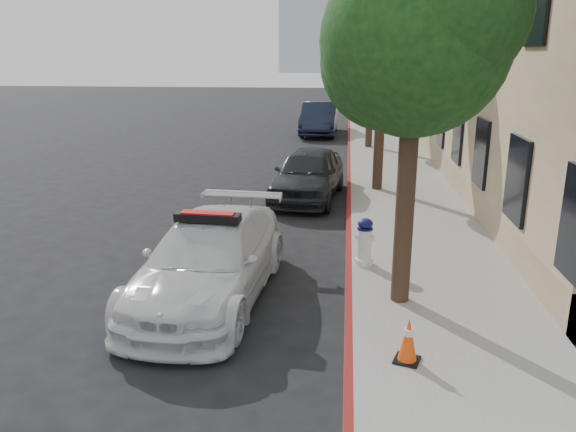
% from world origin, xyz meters
% --- Properties ---
extents(ground, '(120.00, 120.00, 0.00)m').
position_xyz_m(ground, '(0.00, 0.00, 0.00)').
color(ground, black).
rests_on(ground, ground).
extents(sidewalk, '(3.20, 50.00, 0.15)m').
position_xyz_m(sidewalk, '(3.60, 10.00, 0.07)').
color(sidewalk, gray).
rests_on(sidewalk, ground).
extents(curb_strip, '(0.12, 50.00, 0.15)m').
position_xyz_m(curb_strip, '(2.06, 10.00, 0.07)').
color(curb_strip, maroon).
rests_on(curb_strip, ground).
extents(building, '(8.00, 36.00, 10.00)m').
position_xyz_m(building, '(9.20, 15.00, 5.00)').
color(building, tan).
rests_on(building, ground).
extents(tree_near, '(2.92, 2.82, 5.62)m').
position_xyz_m(tree_near, '(2.93, -2.01, 4.27)').
color(tree_near, black).
rests_on(tree_near, sidewalk).
extents(tree_mid, '(2.77, 2.64, 5.43)m').
position_xyz_m(tree_mid, '(2.93, 5.99, 4.16)').
color(tree_mid, black).
rests_on(tree_mid, sidewalk).
extents(tree_far, '(3.10, 3.00, 5.81)m').
position_xyz_m(tree_far, '(2.93, 13.99, 4.39)').
color(tree_far, black).
rests_on(tree_far, sidewalk).
extents(police_car, '(2.29, 4.94, 1.55)m').
position_xyz_m(police_car, '(-0.32, -1.94, 0.70)').
color(police_car, silver).
rests_on(police_car, ground).
extents(parked_car_mid, '(2.21, 4.51, 1.48)m').
position_xyz_m(parked_car_mid, '(0.87, 5.15, 0.74)').
color(parked_car_mid, black).
rests_on(parked_car_mid, ground).
extents(parked_car_far, '(1.81, 5.04, 1.65)m').
position_xyz_m(parked_car_far, '(0.51, 18.70, 0.83)').
color(parked_car_far, black).
rests_on(parked_car_far, ground).
extents(fire_hydrant, '(0.39, 0.36, 0.92)m').
position_xyz_m(fire_hydrant, '(2.35, -0.43, 0.60)').
color(fire_hydrant, white).
rests_on(fire_hydrant, sidewalk).
extents(traffic_cone, '(0.41, 0.41, 0.62)m').
position_xyz_m(traffic_cone, '(2.83, -3.96, 0.46)').
color(traffic_cone, black).
rests_on(traffic_cone, sidewalk).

